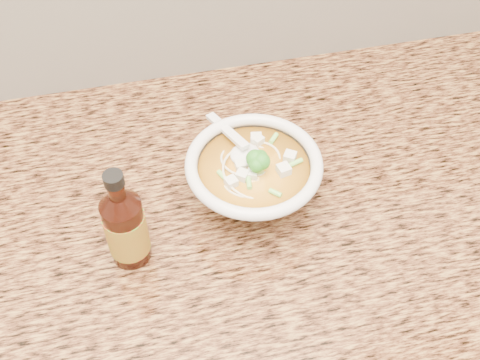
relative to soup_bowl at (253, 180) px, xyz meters
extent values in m
cube|color=#341D0F|center=(-0.16, 0.00, -0.52)|extent=(4.00, 0.65, 0.86)
cube|color=olive|center=(-0.16, 0.00, -0.07)|extent=(4.00, 0.68, 0.04)
cylinder|color=silver|center=(0.00, 0.00, -0.04)|extent=(0.08, 0.08, 0.01)
torus|color=silver|center=(0.00, 0.00, 0.03)|extent=(0.19, 0.19, 0.02)
torus|color=beige|center=(0.00, -0.01, 0.03)|extent=(0.10, 0.10, 0.00)
torus|color=beige|center=(-0.02, 0.00, 0.03)|extent=(0.11, 0.11, 0.00)
torus|color=beige|center=(0.01, 0.01, 0.02)|extent=(0.11, 0.11, 0.00)
torus|color=beige|center=(-0.01, 0.00, 0.02)|extent=(0.09, 0.09, 0.00)
torus|color=beige|center=(-0.02, 0.01, 0.02)|extent=(0.14, 0.14, 0.00)
torus|color=beige|center=(-0.01, 0.00, 0.02)|extent=(0.11, 0.11, 0.00)
cube|color=silver|center=(0.03, 0.04, 0.03)|extent=(0.02, 0.02, 0.01)
cube|color=silver|center=(-0.02, -0.03, 0.03)|extent=(0.02, 0.02, 0.01)
cube|color=silver|center=(-0.03, 0.02, 0.03)|extent=(0.02, 0.02, 0.01)
cube|color=silver|center=(-0.03, -0.04, 0.03)|extent=(0.02, 0.02, 0.02)
cube|color=silver|center=(-0.05, -0.02, 0.03)|extent=(0.02, 0.02, 0.01)
cube|color=silver|center=(-0.04, -0.02, 0.03)|extent=(0.02, 0.02, 0.02)
cube|color=silver|center=(0.03, -0.05, 0.03)|extent=(0.02, 0.02, 0.02)
cube|color=silver|center=(-0.04, 0.03, 0.03)|extent=(0.02, 0.02, 0.01)
ellipsoid|color=#196014|center=(0.01, -0.01, 0.05)|extent=(0.04, 0.04, 0.03)
cylinder|color=#82DC54|center=(0.04, 0.01, 0.03)|extent=(0.02, 0.01, 0.01)
cylinder|color=#82DC54|center=(0.02, -0.04, 0.03)|extent=(0.01, 0.02, 0.01)
cylinder|color=#82DC54|center=(-0.04, -0.02, 0.03)|extent=(0.02, 0.02, 0.01)
cylinder|color=#82DC54|center=(-0.04, 0.04, 0.03)|extent=(0.02, 0.02, 0.01)
cylinder|color=#82DC54|center=(0.03, 0.04, 0.03)|extent=(0.01, 0.02, 0.01)
ellipsoid|color=silver|center=(-0.01, 0.02, 0.03)|extent=(0.04, 0.04, 0.02)
cube|color=silver|center=(-0.02, 0.07, 0.04)|extent=(0.05, 0.10, 0.03)
cylinder|color=#3D1208|center=(-0.19, -0.06, 0.01)|extent=(0.07, 0.07, 0.11)
cylinder|color=#3D1208|center=(-0.19, -0.06, 0.10)|extent=(0.03, 0.03, 0.02)
cylinder|color=black|center=(-0.19, -0.06, 0.12)|extent=(0.03, 0.03, 0.02)
cylinder|color=red|center=(-0.19, -0.06, 0.01)|extent=(0.07, 0.07, 0.07)
camera|label=1|loc=(-0.14, -0.54, 0.67)|focal=45.00mm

